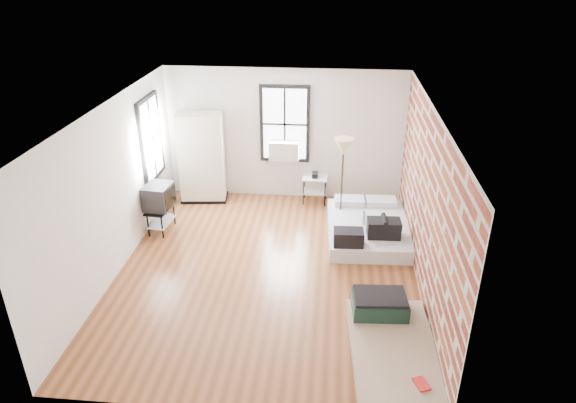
# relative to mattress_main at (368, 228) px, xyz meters

# --- Properties ---
(ground) EXTENTS (6.00, 6.00, 0.00)m
(ground) POSITION_rel_mattress_main_xyz_m (-1.75, -1.34, -0.18)
(ground) COLOR brown
(ground) RESTS_ON ground
(room_shell) EXTENTS (5.02, 6.02, 2.80)m
(room_shell) POSITION_rel_mattress_main_xyz_m (-1.51, -0.97, 1.56)
(room_shell) COLOR silver
(room_shell) RESTS_ON ground
(mattress_main) EXTENTS (1.59, 2.10, 0.65)m
(mattress_main) POSITION_rel_mattress_main_xyz_m (0.00, 0.00, 0.00)
(mattress_main) COLOR white
(mattress_main) RESTS_ON ground
(mattress_bare) EXTENTS (1.25, 2.19, 0.46)m
(mattress_bare) POSITION_rel_mattress_main_xyz_m (0.17, -3.08, -0.04)
(mattress_bare) COLOR tan
(mattress_bare) RESTS_ON ground
(wardrobe) EXTENTS (1.03, 0.66, 1.92)m
(wardrobe) POSITION_rel_mattress_main_xyz_m (-3.48, 1.31, 0.78)
(wardrobe) COLOR black
(wardrobe) RESTS_ON ground
(side_table) EXTENTS (0.53, 0.43, 0.68)m
(side_table) POSITION_rel_mattress_main_xyz_m (-1.08, 1.38, 0.28)
(side_table) COLOR black
(side_table) RESTS_ON ground
(floor_lamp) EXTENTS (0.37, 0.37, 1.75)m
(floor_lamp) POSITION_rel_mattress_main_xyz_m (-0.53, 0.54, 1.32)
(floor_lamp) COLOR #2E230F
(floor_lamp) RESTS_ON ground
(tv_stand) EXTENTS (0.53, 0.71, 0.96)m
(tv_stand) POSITION_rel_mattress_main_xyz_m (-3.96, -0.14, 0.50)
(tv_stand) COLOR black
(tv_stand) RESTS_ON ground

